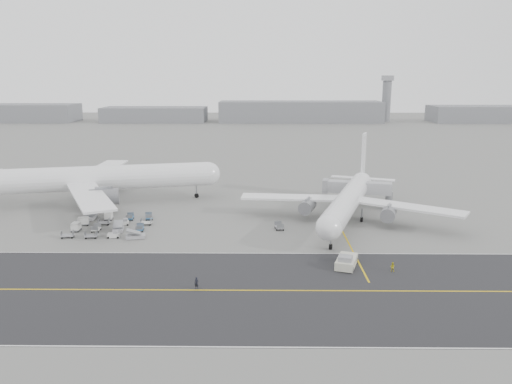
{
  "coord_description": "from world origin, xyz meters",
  "views": [
    {
      "loc": [
        13.43,
        -86.19,
        30.79
      ],
      "look_at": [
        12.38,
        12.0,
        7.93
      ],
      "focal_mm": 35.0,
      "sensor_mm": 36.0,
      "label": 1
    }
  ],
  "objects_px": {
    "jet_bridge": "(358,189)",
    "ground_crew_b": "(392,267)",
    "ground_crew_a": "(197,283)",
    "airliner_a": "(95,178)",
    "pushback_tug": "(346,261)",
    "control_tower": "(387,98)",
    "airliner_b": "(349,199)"
  },
  "relations": [
    {
      "from": "airliner_b",
      "to": "pushback_tug",
      "type": "relative_size",
      "value": 5.83
    },
    {
      "from": "pushback_tug",
      "to": "ground_crew_b",
      "type": "height_order",
      "value": "pushback_tug"
    },
    {
      "from": "pushback_tug",
      "to": "jet_bridge",
      "type": "height_order",
      "value": "jet_bridge"
    },
    {
      "from": "control_tower",
      "to": "pushback_tug",
      "type": "distance_m",
      "value": 283.3
    },
    {
      "from": "ground_crew_b",
      "to": "pushback_tug",
      "type": "bearing_deg",
      "value": 4.2
    },
    {
      "from": "pushback_tug",
      "to": "ground_crew_a",
      "type": "bearing_deg",
      "value": -140.64
    },
    {
      "from": "control_tower",
      "to": "ground_crew_a",
      "type": "distance_m",
      "value": 298.81
    },
    {
      "from": "control_tower",
      "to": "ground_crew_b",
      "type": "xyz_separation_m",
      "value": [
        -65.35,
        -275.37,
        -15.47
      ]
    },
    {
      "from": "jet_bridge",
      "to": "ground_crew_a",
      "type": "height_order",
      "value": "jet_bridge"
    },
    {
      "from": "pushback_tug",
      "to": "ground_crew_a",
      "type": "relative_size",
      "value": 4.39
    },
    {
      "from": "pushback_tug",
      "to": "ground_crew_a",
      "type": "distance_m",
      "value": 25.34
    },
    {
      "from": "jet_bridge",
      "to": "airliner_a",
      "type": "bearing_deg",
      "value": -170.56
    },
    {
      "from": "airliner_b",
      "to": "ground_crew_a",
      "type": "bearing_deg",
      "value": -109.52
    },
    {
      "from": "ground_crew_a",
      "to": "ground_crew_b",
      "type": "bearing_deg",
      "value": 32.72
    },
    {
      "from": "pushback_tug",
      "to": "airliner_a",
      "type": "bearing_deg",
      "value": 160.84
    },
    {
      "from": "ground_crew_a",
      "to": "airliner_a",
      "type": "bearing_deg",
      "value": 141.09
    },
    {
      "from": "airliner_a",
      "to": "airliner_b",
      "type": "bearing_deg",
      "value": -117.17
    },
    {
      "from": "airliner_b",
      "to": "jet_bridge",
      "type": "distance_m",
      "value": 12.47
    },
    {
      "from": "airliner_b",
      "to": "jet_bridge",
      "type": "relative_size",
      "value": 2.72
    },
    {
      "from": "ground_crew_a",
      "to": "ground_crew_b",
      "type": "distance_m",
      "value": 31.59
    },
    {
      "from": "ground_crew_a",
      "to": "ground_crew_b",
      "type": "relative_size",
      "value": 1.17
    },
    {
      "from": "pushback_tug",
      "to": "ground_crew_a",
      "type": "xyz_separation_m",
      "value": [
        -23.66,
        -9.06,
        -0.02
      ]
    },
    {
      "from": "airliner_a",
      "to": "ground_crew_b",
      "type": "bearing_deg",
      "value": -138.22
    },
    {
      "from": "pushback_tug",
      "to": "ground_crew_b",
      "type": "xyz_separation_m",
      "value": [
        7.11,
        -1.92,
        -0.16
      ]
    },
    {
      "from": "jet_bridge",
      "to": "ground_crew_b",
      "type": "height_order",
      "value": "jet_bridge"
    },
    {
      "from": "airliner_a",
      "to": "ground_crew_b",
      "type": "distance_m",
      "value": 76.57
    },
    {
      "from": "jet_bridge",
      "to": "ground_crew_a",
      "type": "distance_m",
      "value": 58.03
    },
    {
      "from": "airliner_a",
      "to": "ground_crew_b",
      "type": "relative_size",
      "value": 39.2
    },
    {
      "from": "airliner_b",
      "to": "pushback_tug",
      "type": "height_order",
      "value": "airliner_b"
    },
    {
      "from": "control_tower",
      "to": "jet_bridge",
      "type": "distance_m",
      "value": 243.42
    },
    {
      "from": "airliner_b",
      "to": "ground_crew_b",
      "type": "height_order",
      "value": "airliner_b"
    },
    {
      "from": "ground_crew_b",
      "to": "ground_crew_a",
      "type": "bearing_deg",
      "value": 32.39
    }
  ]
}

